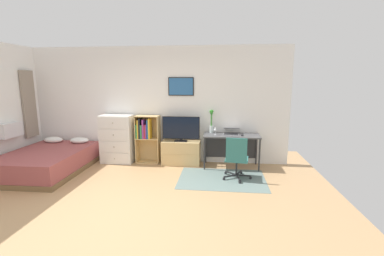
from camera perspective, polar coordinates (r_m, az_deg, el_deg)
name	(u,v)px	position (r m, az deg, el deg)	size (l,w,h in m)	color
ground_plane	(121,206)	(4.40, -15.09, -16.02)	(7.20, 7.20, 0.00)	tan
wall_back_with_posters	(157,105)	(6.30, -7.59, 5.00)	(6.12, 0.09, 2.70)	white
area_rug	(222,179)	(5.33, 6.51, -10.90)	(1.70, 1.20, 0.01)	slate
bed	(48,161)	(6.43, -28.78, -6.26)	(1.51, 2.06, 0.59)	brown
dresser	(117,139)	(6.44, -15.88, -2.29)	(0.74, 0.46, 1.13)	white
bookshelf	(146,134)	(6.25, -9.91, -1.39)	(0.55, 0.30, 1.12)	tan
tv_stand	(181,153)	(6.12, -2.36, -5.35)	(0.87, 0.41, 0.55)	tan
television	(181,129)	(5.97, -2.43, -0.21)	(0.86, 0.16, 0.57)	black
desk	(231,140)	(5.98, 8.54, -2.62)	(1.23, 0.56, 0.74)	#4C4C4F
office_chair	(237,157)	(5.19, 9.64, -6.28)	(0.57, 0.58, 0.86)	#232326
laptop	(231,131)	(5.96, 8.54, -0.70)	(0.38, 0.41, 0.15)	#B7B7BC
computer_mouse	(242,135)	(5.84, 10.82, -1.44)	(0.06, 0.10, 0.03)	#262628
bamboo_vase	(211,122)	(6.01, 4.25, 1.40)	(0.10, 0.10, 0.53)	silver
wine_glass	(215,129)	(5.79, 5.08, -0.19)	(0.07, 0.07, 0.18)	silver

